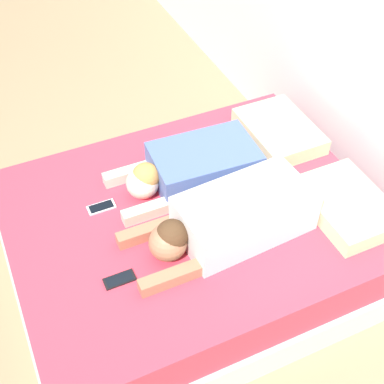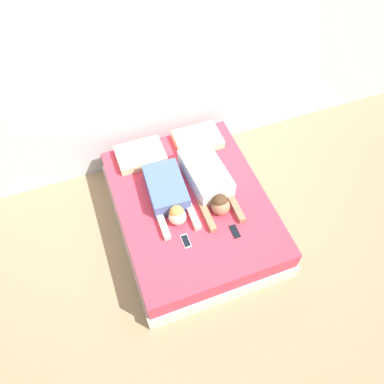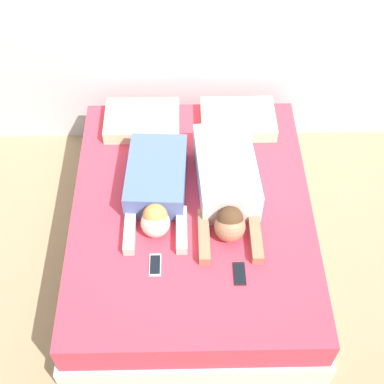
{
  "view_description": "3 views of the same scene",
  "coord_description": "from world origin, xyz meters",
  "px_view_note": "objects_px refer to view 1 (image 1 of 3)",
  "views": [
    {
      "loc": [
        1.86,
        -0.85,
        2.67
      ],
      "look_at": [
        0.0,
        0.0,
        0.63
      ],
      "focal_mm": 50.0,
      "sensor_mm": 36.0,
      "label": 1
    },
    {
      "loc": [
        -0.79,
        -2.15,
        3.88
      ],
      "look_at": [
        0.0,
        0.0,
        0.63
      ],
      "focal_mm": 35.0,
      "sensor_mm": 36.0,
      "label": 2
    },
    {
      "loc": [
        -0.04,
        -2.17,
        3.32
      ],
      "look_at": [
        0.0,
        0.0,
        0.63
      ],
      "focal_mm": 50.0,
      "sensor_mm": 36.0,
      "label": 3
    }
  ],
  "objects_px": {
    "pillow_head_left": "(279,131)",
    "cell_phone_left": "(101,207)",
    "person_left": "(190,167)",
    "person_right": "(229,219)",
    "cell_phone_right": "(119,279)",
    "bed": "(192,239)",
    "pillow_head_right": "(347,205)"
  },
  "relations": [
    {
      "from": "pillow_head_left",
      "to": "cell_phone_left",
      "type": "distance_m",
      "value": 1.24
    },
    {
      "from": "person_left",
      "to": "person_right",
      "type": "bearing_deg",
      "value": 1.44
    },
    {
      "from": "person_left",
      "to": "cell_phone_right",
      "type": "bearing_deg",
      "value": -50.47
    },
    {
      "from": "bed",
      "to": "pillow_head_left",
      "type": "xyz_separation_m",
      "value": [
        -0.36,
        0.78,
        0.3
      ]
    },
    {
      "from": "person_right",
      "to": "cell_phone_right",
      "type": "bearing_deg",
      "value": -85.83
    },
    {
      "from": "bed",
      "to": "person_right",
      "type": "relative_size",
      "value": 2.03
    },
    {
      "from": "person_right",
      "to": "person_left",
      "type": "bearing_deg",
      "value": -178.56
    },
    {
      "from": "cell_phone_left",
      "to": "person_right",
      "type": "bearing_deg",
      "value": 50.34
    },
    {
      "from": "pillow_head_right",
      "to": "cell_phone_right",
      "type": "distance_m",
      "value": 1.31
    },
    {
      "from": "person_left",
      "to": "cell_phone_left",
      "type": "height_order",
      "value": "person_left"
    },
    {
      "from": "bed",
      "to": "cell_phone_right",
      "type": "bearing_deg",
      "value": -62.04
    },
    {
      "from": "pillow_head_right",
      "to": "person_left",
      "type": "bearing_deg",
      "value": -131.16
    },
    {
      "from": "bed",
      "to": "pillow_head_left",
      "type": "distance_m",
      "value": 0.91
    },
    {
      "from": "cell_phone_right",
      "to": "person_right",
      "type": "bearing_deg",
      "value": 94.17
    },
    {
      "from": "pillow_head_right",
      "to": "person_left",
      "type": "distance_m",
      "value": 0.91
    },
    {
      "from": "person_right",
      "to": "pillow_head_left",
      "type": "bearing_deg",
      "value": 131.55
    },
    {
      "from": "cell_phone_left",
      "to": "cell_phone_right",
      "type": "bearing_deg",
      "value": -7.8
    },
    {
      "from": "pillow_head_right",
      "to": "person_right",
      "type": "relative_size",
      "value": 0.54
    },
    {
      "from": "person_right",
      "to": "cell_phone_right",
      "type": "distance_m",
      "value": 0.65
    },
    {
      "from": "bed",
      "to": "pillow_head_right",
      "type": "relative_size",
      "value": 3.74
    },
    {
      "from": "pillow_head_right",
      "to": "pillow_head_left",
      "type": "bearing_deg",
      "value": 180.0
    },
    {
      "from": "pillow_head_left",
      "to": "person_right",
      "type": "xyz_separation_m",
      "value": [
        0.59,
        -0.67,
        0.06
      ]
    },
    {
      "from": "bed",
      "to": "cell_phone_right",
      "type": "height_order",
      "value": "cell_phone_right"
    },
    {
      "from": "pillow_head_right",
      "to": "person_left",
      "type": "relative_size",
      "value": 0.63
    },
    {
      "from": "bed",
      "to": "cell_phone_right",
      "type": "xyz_separation_m",
      "value": [
        0.28,
        -0.53,
        0.25
      ]
    },
    {
      "from": "person_right",
      "to": "cell_phone_left",
      "type": "relative_size",
      "value": 6.49
    },
    {
      "from": "person_right",
      "to": "cell_phone_right",
      "type": "height_order",
      "value": "person_right"
    },
    {
      "from": "pillow_head_left",
      "to": "pillow_head_right",
      "type": "height_order",
      "value": "same"
    },
    {
      "from": "person_right",
      "to": "cell_phone_left",
      "type": "xyz_separation_m",
      "value": [
        -0.47,
        -0.56,
        -0.11
      ]
    },
    {
      "from": "bed",
      "to": "cell_phone_right",
      "type": "relative_size",
      "value": 13.18
    },
    {
      "from": "person_left",
      "to": "bed",
      "type": "bearing_deg",
      "value": -22.48
    },
    {
      "from": "bed",
      "to": "cell_phone_left",
      "type": "bearing_deg",
      "value": -117.3
    }
  ]
}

